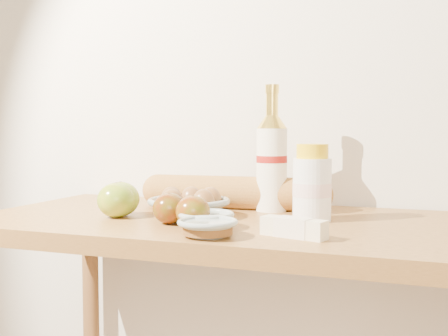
% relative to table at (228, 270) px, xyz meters
% --- Properties ---
extents(back_wall, '(3.50, 0.02, 2.60)m').
position_rel_table_xyz_m(back_wall, '(0.00, 0.33, 0.52)').
color(back_wall, silver).
rests_on(back_wall, ground).
extents(table, '(1.20, 0.60, 0.90)m').
position_rel_table_xyz_m(table, '(0.00, 0.00, 0.00)').
color(table, '#A77335').
rests_on(table, ground).
extents(bourbon_bottle, '(0.08, 0.08, 0.32)m').
position_rel_table_xyz_m(bourbon_bottle, '(0.06, 0.15, 0.25)').
color(bourbon_bottle, white).
rests_on(bourbon_bottle, table).
extents(cream_bottle, '(0.12, 0.12, 0.18)m').
position_rel_table_xyz_m(cream_bottle, '(0.19, 0.03, 0.20)').
color(cream_bottle, white).
rests_on(cream_bottle, table).
extents(egg_bowl, '(0.24, 0.24, 0.07)m').
position_rel_table_xyz_m(egg_bowl, '(-0.09, -0.01, 0.15)').
color(egg_bowl, gray).
rests_on(egg_bowl, table).
extents(baguette, '(0.52, 0.12, 0.09)m').
position_rel_table_xyz_m(baguette, '(-0.04, 0.15, 0.17)').
color(baguette, '#BF843A').
rests_on(baguette, table).
extents(apple_yellowgreen, '(0.09, 0.09, 0.08)m').
position_rel_table_xyz_m(apple_yellowgreen, '(-0.25, -0.06, 0.16)').
color(apple_yellowgreen, '#A89B21').
rests_on(apple_yellowgreen, table).
extents(apple_redgreen_front, '(0.08, 0.08, 0.07)m').
position_rel_table_xyz_m(apple_redgreen_front, '(-0.03, -0.14, 0.16)').
color(apple_redgreen_front, '#900807').
rests_on(apple_redgreen_front, table).
extents(apple_redgreen_right, '(0.09, 0.09, 0.07)m').
position_rel_table_xyz_m(apple_redgreen_right, '(-0.09, -0.12, 0.16)').
color(apple_redgreen_right, maroon).
rests_on(apple_redgreen_right, table).
extents(sugar_bowl, '(0.13, 0.13, 0.03)m').
position_rel_table_xyz_m(sugar_bowl, '(0.04, -0.23, 0.14)').
color(sugar_bowl, '#929F9A').
rests_on(sugar_bowl, table).
extents(syrup_bowl, '(0.12, 0.12, 0.03)m').
position_rel_table_xyz_m(syrup_bowl, '(0.00, -0.14, 0.14)').
color(syrup_bowl, '#99A7A1').
rests_on(syrup_bowl, table).
extents(butter_stick, '(0.14, 0.07, 0.04)m').
position_rel_table_xyz_m(butter_stick, '(0.20, -0.18, 0.14)').
color(butter_stick, '#F5E9BE').
rests_on(butter_stick, table).
extents(apple_extra, '(0.09, 0.09, 0.08)m').
position_rel_table_xyz_m(apple_extra, '(-0.25, -0.08, 0.16)').
color(apple_extra, '#A89B21').
rests_on(apple_extra, table).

